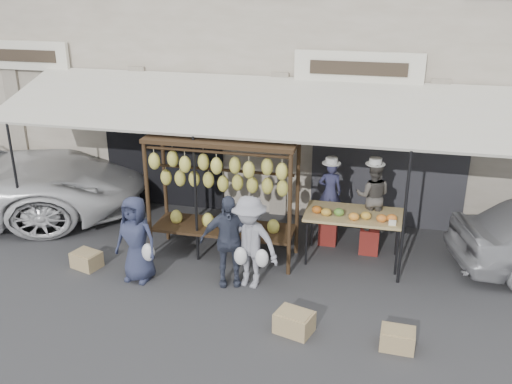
{
  "coord_description": "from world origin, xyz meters",
  "views": [
    {
      "loc": [
        2.1,
        -7.45,
        4.92
      ],
      "look_at": [
        0.01,
        1.4,
        1.3
      ],
      "focal_mm": 40.0,
      "sensor_mm": 36.0,
      "label": 1
    }
  ],
  "objects_px": {
    "customer_right": "(249,242)",
    "crate_far": "(87,260)",
    "vendor_right": "(373,196)",
    "customer_mid": "(228,240)",
    "customer_left": "(136,239)",
    "banana_rack": "(222,175)",
    "vendor_left": "(330,192)",
    "crate_near_a": "(294,322)",
    "crate_near_b": "(397,339)",
    "produce_table": "(354,216)"
  },
  "relations": [
    {
      "from": "banana_rack",
      "to": "vendor_left",
      "type": "height_order",
      "value": "banana_rack"
    },
    {
      "from": "produce_table",
      "to": "vendor_left",
      "type": "distance_m",
      "value": 0.8
    },
    {
      "from": "customer_right",
      "to": "crate_far",
      "type": "relative_size",
      "value": 3.34
    },
    {
      "from": "vendor_left",
      "to": "crate_near_a",
      "type": "height_order",
      "value": "vendor_left"
    },
    {
      "from": "produce_table",
      "to": "customer_left",
      "type": "bearing_deg",
      "value": -156.98
    },
    {
      "from": "vendor_left",
      "to": "crate_near_b",
      "type": "height_order",
      "value": "vendor_left"
    },
    {
      "from": "vendor_left",
      "to": "vendor_right",
      "type": "distance_m",
      "value": 0.81
    },
    {
      "from": "banana_rack",
      "to": "customer_right",
      "type": "xyz_separation_m",
      "value": [
        0.69,
        -0.85,
        -0.78
      ]
    },
    {
      "from": "crate_near_b",
      "to": "vendor_left",
      "type": "bearing_deg",
      "value": 113.58
    },
    {
      "from": "crate_near_a",
      "to": "vendor_right",
      "type": "bearing_deg",
      "value": 71.48
    },
    {
      "from": "customer_right",
      "to": "vendor_left",
      "type": "bearing_deg",
      "value": 71.71
    },
    {
      "from": "banana_rack",
      "to": "customer_right",
      "type": "height_order",
      "value": "banana_rack"
    },
    {
      "from": "customer_mid",
      "to": "customer_right",
      "type": "relative_size",
      "value": 0.99
    },
    {
      "from": "customer_right",
      "to": "crate_near_a",
      "type": "distance_m",
      "value": 1.58
    },
    {
      "from": "banana_rack",
      "to": "produce_table",
      "type": "bearing_deg",
      "value": 9.5
    },
    {
      "from": "banana_rack",
      "to": "crate_far",
      "type": "height_order",
      "value": "banana_rack"
    },
    {
      "from": "crate_far",
      "to": "customer_left",
      "type": "bearing_deg",
      "value": -8.58
    },
    {
      "from": "vendor_right",
      "to": "crate_far",
      "type": "distance_m",
      "value": 5.16
    },
    {
      "from": "vendor_left",
      "to": "crate_far",
      "type": "bearing_deg",
      "value": 19.83
    },
    {
      "from": "customer_right",
      "to": "crate_near_b",
      "type": "relative_size",
      "value": 3.39
    },
    {
      "from": "vendor_left",
      "to": "crate_near_a",
      "type": "relative_size",
      "value": 2.27
    },
    {
      "from": "vendor_right",
      "to": "crate_near_b",
      "type": "relative_size",
      "value": 2.73
    },
    {
      "from": "vendor_right",
      "to": "customer_mid",
      "type": "distance_m",
      "value": 2.77
    },
    {
      "from": "customer_left",
      "to": "crate_near_a",
      "type": "height_order",
      "value": "customer_left"
    },
    {
      "from": "banana_rack",
      "to": "crate_near_a",
      "type": "bearing_deg",
      "value": -50.29
    },
    {
      "from": "vendor_left",
      "to": "customer_mid",
      "type": "bearing_deg",
      "value": 46.52
    },
    {
      "from": "banana_rack",
      "to": "vendor_left",
      "type": "distance_m",
      "value": 2.09
    },
    {
      "from": "crate_near_b",
      "to": "customer_right",
      "type": "bearing_deg",
      "value": 154.28
    },
    {
      "from": "vendor_left",
      "to": "crate_near_b",
      "type": "relative_size",
      "value": 2.52
    },
    {
      "from": "customer_right",
      "to": "customer_mid",
      "type": "bearing_deg",
      "value": -167.02
    },
    {
      "from": "banana_rack",
      "to": "customer_left",
      "type": "xyz_separation_m",
      "value": [
        -1.17,
        -1.08,
        -0.83
      ]
    },
    {
      "from": "produce_table",
      "to": "customer_right",
      "type": "distance_m",
      "value": 1.99
    },
    {
      "from": "produce_table",
      "to": "customer_right",
      "type": "height_order",
      "value": "customer_right"
    },
    {
      "from": "customer_mid",
      "to": "vendor_left",
      "type": "bearing_deg",
      "value": 33.92
    },
    {
      "from": "customer_mid",
      "to": "banana_rack",
      "type": "bearing_deg",
      "value": 93.16
    },
    {
      "from": "customer_left",
      "to": "customer_right",
      "type": "relative_size",
      "value": 0.94
    },
    {
      "from": "crate_near_a",
      "to": "crate_near_b",
      "type": "height_order",
      "value": "crate_near_a"
    },
    {
      "from": "produce_table",
      "to": "crate_near_b",
      "type": "xyz_separation_m",
      "value": [
        0.82,
        -2.38,
        -0.73
      ]
    },
    {
      "from": "vendor_right",
      "to": "crate_near_b",
      "type": "height_order",
      "value": "vendor_right"
    },
    {
      "from": "banana_rack",
      "to": "customer_left",
      "type": "distance_m",
      "value": 1.79
    },
    {
      "from": "banana_rack",
      "to": "vendor_right",
      "type": "distance_m",
      "value": 2.7
    },
    {
      "from": "banana_rack",
      "to": "crate_near_b",
      "type": "height_order",
      "value": "banana_rack"
    },
    {
      "from": "vendor_left",
      "to": "crate_far",
      "type": "distance_m",
      "value": 4.52
    },
    {
      "from": "crate_near_a",
      "to": "crate_near_b",
      "type": "relative_size",
      "value": 1.11
    },
    {
      "from": "customer_mid",
      "to": "crate_near_a",
      "type": "distance_m",
      "value": 1.81
    },
    {
      "from": "produce_table",
      "to": "vendor_right",
      "type": "distance_m",
      "value": 0.56
    },
    {
      "from": "customer_left",
      "to": "crate_far",
      "type": "distance_m",
      "value": 1.22
    },
    {
      "from": "produce_table",
      "to": "crate_near_a",
      "type": "bearing_deg",
      "value": -105.12
    },
    {
      "from": "vendor_right",
      "to": "customer_mid",
      "type": "xyz_separation_m",
      "value": [
        -2.21,
        -1.64,
        -0.33
      ]
    },
    {
      "from": "customer_left",
      "to": "produce_table",
      "type": "bearing_deg",
      "value": 29.24
    }
  ]
}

